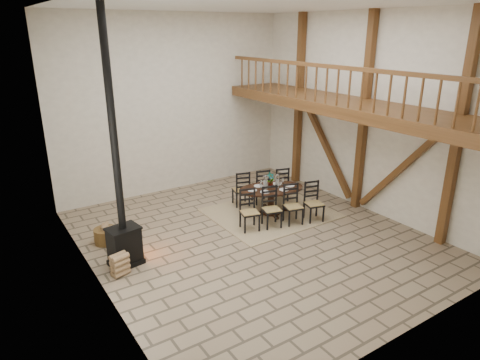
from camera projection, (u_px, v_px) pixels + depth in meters
ground at (253, 238)px, 9.86m from camera, size 8.00×8.00×0.00m
room_shell at (299, 102)px, 9.47m from camera, size 7.02×8.02×5.01m
rug at (271, 213)px, 11.16m from camera, size 3.00×2.50×0.02m
dining_table at (272, 201)px, 10.97m from camera, size 2.26×2.31×1.10m
wood_stove at (121, 213)px, 8.38m from camera, size 0.70×0.57×5.00m
log_basket at (106, 235)px, 9.58m from camera, size 0.51×0.51×0.43m
log_stack at (120, 265)px, 8.29m from camera, size 0.38×0.30×0.46m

